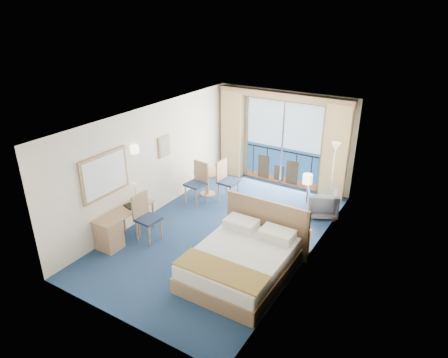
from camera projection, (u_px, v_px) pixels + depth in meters
floor at (223, 232)px, 9.19m from camera, size 6.50×6.50×0.00m
room_walls at (223, 160)px, 8.47m from camera, size 4.04×6.54×2.72m
balcony_door at (282, 146)px, 11.24m from camera, size 2.36×0.03×2.52m
curtain_left at (232, 134)px, 11.80m from camera, size 0.65×0.22×2.55m
curtain_right at (336, 153)px, 10.33m from camera, size 0.65×0.22×2.55m
pelmet at (284, 96)px, 10.56m from camera, size 3.80×0.25×0.18m
mirror at (105, 175)px, 8.32m from camera, size 0.05×1.25×0.95m
wall_print at (164, 146)px, 9.83m from camera, size 0.04×0.42×0.52m
sconce_left at (135, 149)px, 8.89m from camera, size 0.18×0.18×0.18m
sconce_right at (308, 179)px, 7.40m from camera, size 0.18×0.18×0.18m
bed at (242, 260)px, 7.63m from camera, size 1.86×2.21×1.17m
nightstand at (298, 242)px, 8.31m from camera, size 0.42×0.40×0.55m
phone at (297, 229)px, 8.18m from camera, size 0.19×0.16×0.08m
armchair at (322, 203)px, 9.81m from camera, size 0.96×0.97×0.67m
floor_lamp at (334, 160)px, 9.71m from camera, size 0.25×0.25×1.77m
desk at (112, 230)px, 8.54m from camera, size 0.50×1.45×0.68m
desk_chair at (145, 214)px, 8.72m from camera, size 0.50×0.49×1.07m
folder at (131, 206)px, 8.88m from camera, size 0.35×0.30×0.03m
desk_lamp at (135, 188)px, 9.04m from camera, size 0.11×0.11×0.42m
round_table at (208, 177)px, 10.80m from camera, size 0.75×0.75×0.68m
table_chair_a at (225, 178)px, 10.51m from camera, size 0.49×0.48×1.08m
table_chair_b at (198, 180)px, 10.38m from camera, size 0.53×0.54×1.09m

